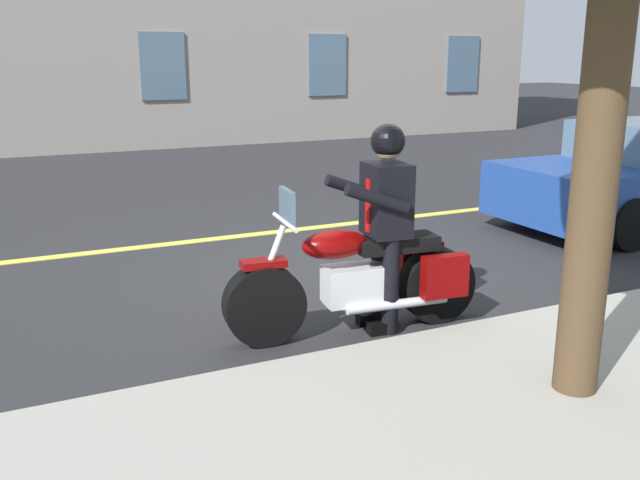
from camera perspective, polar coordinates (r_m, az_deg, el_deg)
ground_plane at (r=7.44m, az=1.55°, el=-2.87°), size 80.00×80.00×0.00m
lane_center_stripe at (r=9.20m, az=-4.08°, el=0.61°), size 60.00×0.16×0.01m
motorcycle_main at (r=5.84m, az=3.47°, el=-3.26°), size 2.22×0.74×1.26m
rider_main at (r=5.76m, az=5.29°, el=2.47°), size 0.66×0.59×1.74m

